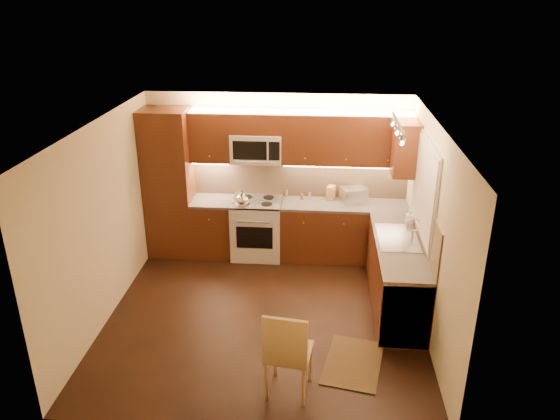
# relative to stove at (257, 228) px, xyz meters

# --- Properties ---
(floor) EXTENTS (4.00, 4.00, 0.01)m
(floor) POSITION_rel_stove_xyz_m (0.30, -1.68, -0.46)
(floor) COLOR black
(floor) RESTS_ON ground
(ceiling) EXTENTS (4.00, 4.00, 0.01)m
(ceiling) POSITION_rel_stove_xyz_m (0.30, -1.68, 2.04)
(ceiling) COLOR beige
(ceiling) RESTS_ON ground
(wall_back) EXTENTS (4.00, 0.01, 2.50)m
(wall_back) POSITION_rel_stove_xyz_m (0.30, 0.32, 0.79)
(wall_back) COLOR beige
(wall_back) RESTS_ON ground
(wall_front) EXTENTS (4.00, 0.01, 2.50)m
(wall_front) POSITION_rel_stove_xyz_m (0.30, -3.67, 0.79)
(wall_front) COLOR beige
(wall_front) RESTS_ON ground
(wall_left) EXTENTS (0.01, 4.00, 2.50)m
(wall_left) POSITION_rel_stove_xyz_m (-1.70, -1.68, 0.79)
(wall_left) COLOR beige
(wall_left) RESTS_ON ground
(wall_right) EXTENTS (0.01, 4.00, 2.50)m
(wall_right) POSITION_rel_stove_xyz_m (2.30, -1.68, 0.79)
(wall_right) COLOR beige
(wall_right) RESTS_ON ground
(pantry) EXTENTS (0.70, 0.60, 2.30)m
(pantry) POSITION_rel_stove_xyz_m (-1.35, 0.02, 0.69)
(pantry) COLOR #421C0E
(pantry) RESTS_ON floor
(base_cab_back_left) EXTENTS (0.62, 0.60, 0.86)m
(base_cab_back_left) POSITION_rel_stove_xyz_m (-0.69, 0.02, -0.03)
(base_cab_back_left) COLOR #421C0E
(base_cab_back_left) RESTS_ON floor
(counter_back_left) EXTENTS (0.62, 0.60, 0.04)m
(counter_back_left) POSITION_rel_stove_xyz_m (-0.69, 0.02, 0.42)
(counter_back_left) COLOR #373432
(counter_back_left) RESTS_ON base_cab_back_left
(base_cab_back_right) EXTENTS (1.92, 0.60, 0.86)m
(base_cab_back_right) POSITION_rel_stove_xyz_m (1.34, 0.02, -0.03)
(base_cab_back_right) COLOR #421C0E
(base_cab_back_right) RESTS_ON floor
(counter_back_right) EXTENTS (1.92, 0.60, 0.04)m
(counter_back_right) POSITION_rel_stove_xyz_m (1.34, 0.02, 0.42)
(counter_back_right) COLOR #373432
(counter_back_right) RESTS_ON base_cab_back_right
(base_cab_right) EXTENTS (0.60, 2.00, 0.86)m
(base_cab_right) POSITION_rel_stove_xyz_m (2.00, -1.28, -0.03)
(base_cab_right) COLOR #421C0E
(base_cab_right) RESTS_ON floor
(counter_right) EXTENTS (0.60, 2.00, 0.04)m
(counter_right) POSITION_rel_stove_xyz_m (2.00, -1.28, 0.42)
(counter_right) COLOR #373432
(counter_right) RESTS_ON base_cab_right
(dishwasher) EXTENTS (0.58, 0.60, 0.84)m
(dishwasher) POSITION_rel_stove_xyz_m (2.00, -1.98, -0.03)
(dishwasher) COLOR silver
(dishwasher) RESTS_ON floor
(backsplash_back) EXTENTS (3.30, 0.02, 0.60)m
(backsplash_back) POSITION_rel_stove_xyz_m (0.65, 0.31, 0.74)
(backsplash_back) COLOR tan
(backsplash_back) RESTS_ON wall_back
(backsplash_right) EXTENTS (0.02, 2.00, 0.60)m
(backsplash_right) POSITION_rel_stove_xyz_m (2.29, -1.28, 0.74)
(backsplash_right) COLOR tan
(backsplash_right) RESTS_ON wall_right
(upper_cab_back_left) EXTENTS (0.62, 0.35, 0.75)m
(upper_cab_back_left) POSITION_rel_stove_xyz_m (-0.69, 0.15, 1.42)
(upper_cab_back_left) COLOR #421C0E
(upper_cab_back_left) RESTS_ON wall_back
(upper_cab_back_right) EXTENTS (1.92, 0.35, 0.75)m
(upper_cab_back_right) POSITION_rel_stove_xyz_m (1.34, 0.15, 1.42)
(upper_cab_back_right) COLOR #421C0E
(upper_cab_back_right) RESTS_ON wall_back
(upper_cab_bridge) EXTENTS (0.76, 0.35, 0.31)m
(upper_cab_bridge) POSITION_rel_stove_xyz_m (0.00, 0.15, 1.63)
(upper_cab_bridge) COLOR #421C0E
(upper_cab_bridge) RESTS_ON wall_back
(upper_cab_right_corner) EXTENTS (0.35, 0.50, 0.75)m
(upper_cab_right_corner) POSITION_rel_stove_xyz_m (2.12, -0.28, 1.42)
(upper_cab_right_corner) COLOR #421C0E
(upper_cab_right_corner) RESTS_ON wall_right
(stove) EXTENTS (0.76, 0.65, 0.92)m
(stove) POSITION_rel_stove_xyz_m (0.00, 0.00, 0.00)
(stove) COLOR silver
(stove) RESTS_ON floor
(microwave) EXTENTS (0.76, 0.38, 0.44)m
(microwave) POSITION_rel_stove_xyz_m (0.00, 0.14, 1.26)
(microwave) COLOR silver
(microwave) RESTS_ON wall_back
(window_frame) EXTENTS (0.03, 1.44, 1.24)m
(window_frame) POSITION_rel_stove_xyz_m (2.29, -1.12, 1.14)
(window_frame) COLOR silver
(window_frame) RESTS_ON wall_right
(window_blinds) EXTENTS (0.02, 1.36, 1.16)m
(window_blinds) POSITION_rel_stove_xyz_m (2.27, -1.12, 1.14)
(window_blinds) COLOR silver
(window_blinds) RESTS_ON wall_right
(sink) EXTENTS (0.52, 0.86, 0.15)m
(sink) POSITION_rel_stove_xyz_m (2.00, -1.12, 0.52)
(sink) COLOR silver
(sink) RESTS_ON counter_right
(faucet) EXTENTS (0.20, 0.04, 0.30)m
(faucet) POSITION_rel_stove_xyz_m (2.18, -1.12, 0.59)
(faucet) COLOR silver
(faucet) RESTS_ON counter_right
(track_light_bar) EXTENTS (0.04, 1.20, 0.03)m
(track_light_bar) POSITION_rel_stove_xyz_m (1.85, -1.27, 2.00)
(track_light_bar) COLOR silver
(track_light_bar) RESTS_ON ceiling
(kettle) EXTENTS (0.24, 0.24, 0.24)m
(kettle) POSITION_rel_stove_xyz_m (-0.19, -0.22, 0.58)
(kettle) COLOR silver
(kettle) RESTS_ON stove
(toaster_oven) EXTENTS (0.44, 0.38, 0.22)m
(toaster_oven) POSITION_rel_stove_xyz_m (1.48, 0.13, 0.55)
(toaster_oven) COLOR silver
(toaster_oven) RESTS_ON counter_back_right
(knife_block) EXTENTS (0.15, 0.18, 0.21)m
(knife_block) POSITION_rel_stove_xyz_m (1.13, 0.20, 0.55)
(knife_block) COLOR #A27649
(knife_block) RESTS_ON counter_back_right
(spice_jar_a) EXTENTS (0.05, 0.05, 0.10)m
(spice_jar_a) POSITION_rel_stove_xyz_m (0.81, 0.26, 0.49)
(spice_jar_a) COLOR silver
(spice_jar_a) RESTS_ON counter_back_right
(spice_jar_b) EXTENTS (0.05, 0.05, 0.09)m
(spice_jar_b) POSITION_rel_stove_xyz_m (0.68, 0.17, 0.48)
(spice_jar_b) COLOR brown
(spice_jar_b) RESTS_ON counter_back_right
(spice_jar_c) EXTENTS (0.05, 0.05, 0.10)m
(spice_jar_c) POSITION_rel_stove_xyz_m (0.80, 0.26, 0.49)
(spice_jar_c) COLOR silver
(spice_jar_c) RESTS_ON counter_back_right
(spice_jar_d) EXTENTS (0.05, 0.05, 0.11)m
(spice_jar_d) POSITION_rel_stove_xyz_m (0.44, 0.26, 0.49)
(spice_jar_d) COLOR #A87032
(spice_jar_d) RESTS_ON counter_back_right
(soap_bottle) EXTENTS (0.10, 0.10, 0.21)m
(soap_bottle) POSITION_rel_stove_xyz_m (2.21, -0.64, 0.54)
(soap_bottle) COLOR white
(soap_bottle) RESTS_ON counter_right
(rug) EXTENTS (0.77, 1.01, 0.01)m
(rug) POSITION_rel_stove_xyz_m (1.40, -2.58, -0.45)
(rug) COLOR black
(rug) RESTS_ON floor
(dining_chair) EXTENTS (0.51, 0.51, 1.02)m
(dining_chair) POSITION_rel_stove_xyz_m (0.70, -3.06, 0.05)
(dining_chair) COLOR #A27649
(dining_chair) RESTS_ON floor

